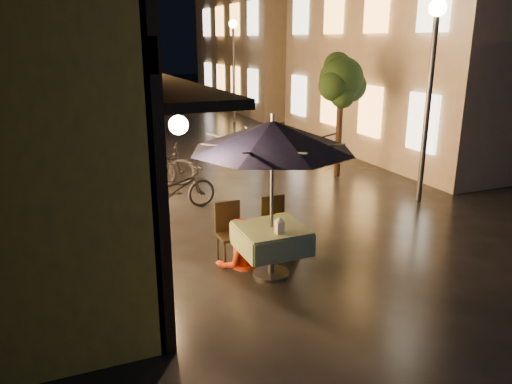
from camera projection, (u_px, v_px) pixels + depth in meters
name	position (u px, v px, depth m)	size (l,w,h in m)	color
ground	(354.00, 255.00, 8.31)	(90.00, 90.00, 0.00)	black
east_building_near	(447.00, 40.00, 15.79)	(7.30, 9.30, 6.80)	#BFA794
east_building_far	(288.00, 35.00, 25.87)	(7.30, 10.30, 7.30)	#BFA794
street_tree	(342.00, 82.00, 12.47)	(1.43, 1.20, 3.15)	black
streetlamp_near	(432.00, 66.00, 10.32)	(0.36, 0.36, 4.23)	#59595E
streetlamp_far	(233.00, 52.00, 20.92)	(0.36, 0.36, 4.23)	#59595E
cafe_table	(271.00, 239.00, 7.46)	(0.99, 0.99, 0.78)	#59595E
patio_umbrella	(272.00, 136.00, 7.00)	(2.39, 2.39, 2.46)	#59595E
cafe_chair_left	(230.00, 229.00, 7.98)	(0.42, 0.42, 0.97)	black
cafe_chair_right	(275.00, 222.00, 8.27)	(0.42, 0.42, 0.97)	black
table_lantern	(280.00, 224.00, 7.12)	(0.16, 0.16, 0.25)	white
person_orange	(238.00, 220.00, 7.73)	(0.75, 0.58, 1.53)	#EB3D18
person_yellow	(283.00, 215.00, 8.05)	(0.95, 0.55, 1.47)	#FFD300
bicycle_0	(175.00, 189.00, 10.31)	(0.63, 1.80, 0.95)	black
bicycle_1	(141.00, 170.00, 11.50)	(0.52, 1.84, 1.11)	black
bicycle_2	(156.00, 165.00, 12.18)	(0.67, 1.91, 1.00)	black
bicycle_3	(123.00, 156.00, 12.88)	(0.53, 1.86, 1.12)	black
bicycle_4	(128.00, 147.00, 14.47)	(0.59, 1.69, 0.89)	black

